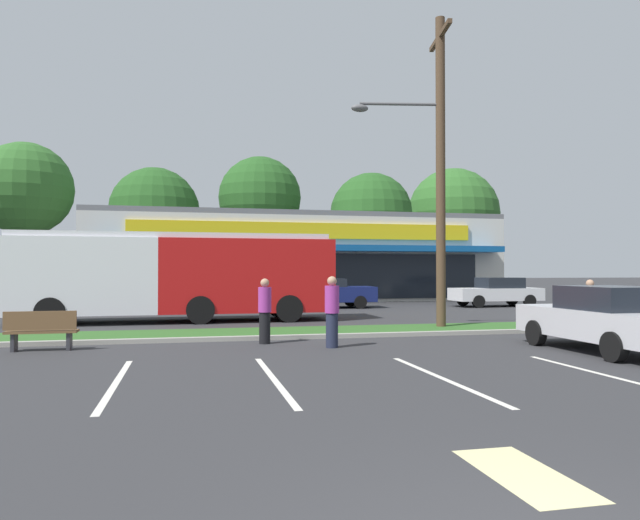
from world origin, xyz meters
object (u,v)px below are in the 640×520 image
car_4 (497,292)px  city_bus (175,274)px  utility_pole (436,162)px  pedestrian_mid (332,312)px  car_0 (326,292)px  pedestrian_by_pole (265,311)px  bus_stop_bench (41,330)px  car_2 (604,319)px  pedestrian_near_bench (590,309)px  car_1 (126,294)px

car_4 → city_bus: bearing=19.1°
utility_pole → city_bus: utility_pole is taller
utility_pole → car_4: (8.02, 10.50, -4.59)m
city_bus → pedestrian_mid: 9.20m
car_4 → pedestrian_mid: (-12.29, -13.87, 0.12)m
car_0 → pedestrian_by_pole: (-4.82, -13.49, 0.07)m
utility_pole → city_bus: 10.20m
bus_stop_bench → pedestrian_by_pole: bearing=-177.7°
bus_stop_bench → car_4: 23.12m
car_0 → car_2: bearing=-80.9°
car_0 → pedestrian_mid: (-3.30, -14.62, 0.11)m
pedestrian_near_bench → pedestrian_by_pole: size_ratio=0.97×
car_1 → car_2: bearing=-54.1°
car_2 → city_bus: bearing=43.5°
car_1 → utility_pole: bearing=-47.2°
utility_pole → car_1: 16.23m
bus_stop_bench → car_0: 17.06m
car_2 → utility_pole: bearing=17.3°
car_0 → car_4: (8.99, -0.75, -0.01)m
car_1 → pedestrian_near_bench: bearing=-46.0°
city_bus → car_0: bearing=-139.3°
utility_pole → car_0: 12.18m
pedestrian_by_pole → car_0: bearing=83.7°
car_1 → car_4: 18.62m
utility_pole → car_0: bearing=94.9°
pedestrian_by_pole → utility_pole: bearing=34.6°
car_4 → car_2: bearing=68.6°
car_4 → pedestrian_near_bench: 14.26m
car_1 → pedestrian_near_bench: pedestrian_near_bench is taller
utility_pole → bus_stop_bench: (-11.13, -2.46, -4.86)m
pedestrian_by_pole → bus_stop_bench: bearing=-164.4°
car_2 → pedestrian_mid: bearing=70.0°
bus_stop_bench → car_1: size_ratio=0.38×
car_0 → car_2: (2.70, -16.81, 0.00)m
pedestrian_near_bench → pedestrian_by_pole: (-9.12, 0.73, 0.02)m
utility_pole → pedestrian_by_pole: 7.68m
bus_stop_bench → pedestrian_by_pole: pedestrian_by_pole is taller
city_bus → car_0: city_bus is taller
city_bus → car_2: (9.93, -10.45, -0.98)m
car_1 → car_4: (18.59, -0.93, -0.02)m
car_4 → pedestrian_near_bench: pedestrian_near_bench is taller
city_bus → car_1: bearing=-70.6°
bus_stop_bench → pedestrian_by_pole: size_ratio=0.94×
pedestrian_near_bench → pedestrian_by_pole: 9.15m
car_1 → car_2: (12.31, -16.99, -0.00)m
car_0 → bus_stop_bench: bearing=-126.5°
car_2 → car_4: size_ratio=0.98×
car_2 → car_0: bearing=9.1°
car_4 → car_0: bearing=-4.8°
bus_stop_bench → pedestrian_mid: pedestrian_mid is taller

